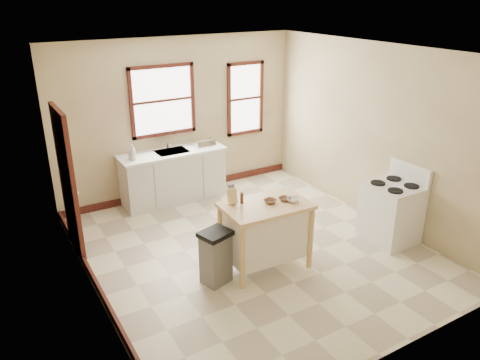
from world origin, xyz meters
The scene contains 23 objects.
floor centered at (0.00, 0.00, 0.00)m, with size 5.00×5.00×0.00m, color beige.
ceiling centered at (0.00, 0.00, 2.80)m, with size 5.00×5.00×0.00m, color white.
wall_back centered at (0.00, 2.50, 1.40)m, with size 4.50×0.04×2.80m, color #CBBC85.
wall_left centered at (-2.25, 0.00, 1.40)m, with size 0.04×5.00×2.80m, color #CBBC85.
wall_right centered at (2.25, 0.00, 1.40)m, with size 0.04×5.00×2.80m, color #CBBC85.
window_main centered at (-0.30, 2.48, 1.75)m, with size 1.17×0.06×1.22m, color #33100E, non-canonical shape.
window_side centered at (1.35, 2.48, 1.60)m, with size 0.77×0.06×1.37m, color #33100E, non-canonical shape.
door_left centered at (-2.21, 1.30, 1.05)m, with size 0.06×0.90×2.10m, color #33100E.
baseboard_back centered at (0.00, 2.47, 0.06)m, with size 4.50×0.04×0.12m, color #33100E.
baseboard_left centered at (-2.22, 0.00, 0.06)m, with size 0.04×5.00×0.12m, color #33100E.
sink_counter centered at (-0.30, 2.20, 0.46)m, with size 1.86×0.62×0.92m, color beige, non-canonical shape.
faucet centered at (-0.30, 2.38, 1.03)m, with size 0.03×0.03×0.22m, color silver.
soap_bottle_a centered at (-1.01, 2.12, 1.05)m, with size 0.10×0.10×0.26m, color #B2B2B2.
soap_bottle_b centered at (-1.01, 2.19, 1.01)m, with size 0.08×0.09×0.19m, color #B2B2B2.
dish_rack centered at (0.32, 2.21, 0.97)m, with size 0.38×0.29×0.10m, color silver, non-canonical shape.
kitchen_island centered at (-0.09, -0.43, 0.46)m, with size 1.14×0.72×0.93m, color #E9B889, non-canonical shape.
knife_block centered at (-0.47, -0.19, 1.03)m, with size 0.10×0.10×0.20m, color #DBBE73, non-canonical shape.
pepper_grinder centered at (-0.35, -0.25, 1.00)m, with size 0.04×0.04×0.15m, color #432112.
bowl_a centered at (-0.02, -0.43, 0.95)m, with size 0.17×0.17×0.04m, color brown.
bowl_b centered at (0.18, -0.46, 0.95)m, with size 0.15×0.15×0.04m, color brown.
bowl_c centered at (0.25, -0.55, 0.96)m, with size 0.17×0.17×0.05m, color white.
trash_bin centered at (-0.84, -0.43, 0.36)m, with size 0.37×0.32×0.73m, color slate, non-canonical shape.
gas_stove centered at (1.91, -0.77, 0.58)m, with size 0.72×0.72×1.16m, color white, non-canonical shape.
Camera 1 is at (-3.19, -4.99, 3.52)m, focal length 35.00 mm.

